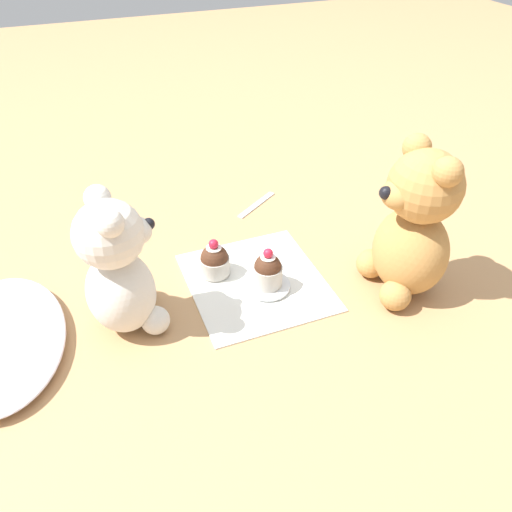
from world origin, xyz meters
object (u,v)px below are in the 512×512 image
at_px(saucer_plate, 267,285).
at_px(cupcake_near_tan_bear, 268,271).
at_px(teaspoon, 257,204).
at_px(cupcake_near_cream_bear, 215,261).
at_px(teddy_bear_cream, 119,269).
at_px(teddy_bear_tan, 413,227).

height_order(saucer_plate, cupcake_near_tan_bear, cupcake_near_tan_bear).
bearing_deg(teaspoon, cupcake_near_cream_bear, 17.51).
height_order(teddy_bear_cream, cupcake_near_cream_bear, teddy_bear_cream).
height_order(saucer_plate, teaspoon, saucer_plate).
height_order(cupcake_near_cream_bear, teaspoon, cupcake_near_cream_bear).
height_order(cupcake_near_cream_bear, cupcake_near_tan_bear, cupcake_near_tan_bear).
xyz_separation_m(cupcake_near_cream_bear, teaspoon, (0.18, -0.15, -0.03)).
distance_m(cupcake_near_cream_bear, cupcake_near_tan_bear, 0.09).
bearing_deg(saucer_plate, cupcake_near_tan_bear, -90.00).
bearing_deg(cupcake_near_cream_bear, saucer_plate, -133.56).
bearing_deg(teddy_bear_cream, teaspoon, -56.62).
xyz_separation_m(teddy_bear_cream, cupcake_near_cream_bear, (0.06, -0.15, -0.07)).
bearing_deg(saucer_plate, teaspoon, -17.43).
bearing_deg(cupcake_near_tan_bear, teddy_bear_cream, 88.34).
bearing_deg(teddy_bear_tan, saucer_plate, -104.60).
distance_m(teddy_bear_tan, saucer_plate, 0.24).
bearing_deg(cupcake_near_cream_bear, teaspoon, -38.69).
bearing_deg(teaspoon, cupcake_near_tan_bear, 38.77).
bearing_deg(teaspoon, teddy_bear_cream, 4.92).
distance_m(teddy_bear_tan, teaspoon, 0.36).
xyz_separation_m(teddy_bear_tan, cupcake_near_cream_bear, (0.14, 0.28, -0.09)).
xyz_separation_m(teddy_bear_tan, cupcake_near_tan_bear, (0.07, 0.21, -0.08)).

